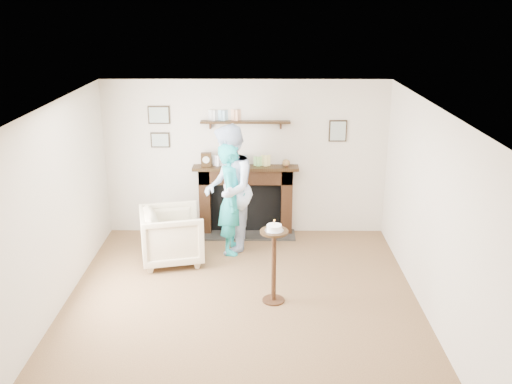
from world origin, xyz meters
TOP-DOWN VIEW (x-y plane):
  - ground at (0.00, 0.00)m, footprint 5.00×5.00m
  - room_shell at (-0.00, 0.69)m, footprint 4.54×5.02m
  - armchair at (-1.05, 1.35)m, footprint 1.05×1.03m
  - man at (-0.25, 1.76)m, footprint 0.74×0.95m
  - woman at (-0.18, 1.69)m, footprint 0.49×0.67m
  - pedestal_table at (0.40, 0.16)m, footprint 0.35×0.35m

SIDE VIEW (x-z plane):
  - ground at x=0.00m, z-range 0.00..0.00m
  - armchair at x=-1.05m, z-range -0.40..0.40m
  - man at x=-0.25m, z-range -0.97..0.97m
  - woman at x=-0.18m, z-range -0.85..0.85m
  - pedestal_table at x=0.40m, z-range 0.13..1.24m
  - room_shell at x=0.00m, z-range 0.36..2.88m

